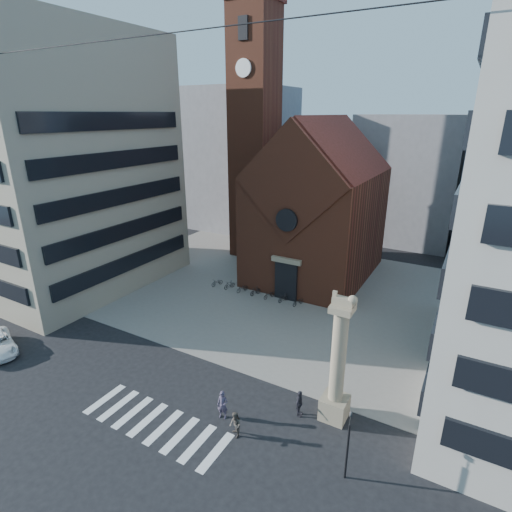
% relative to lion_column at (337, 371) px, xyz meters
% --- Properties ---
extents(ground, '(120.00, 120.00, 0.00)m').
position_rel_lion_column_xyz_m(ground, '(-10.01, -3.00, -3.46)').
color(ground, black).
rests_on(ground, ground).
extents(piazza, '(46.00, 30.00, 0.05)m').
position_rel_lion_column_xyz_m(piazza, '(-10.01, 16.00, -3.43)').
color(piazza, gray).
rests_on(piazza, ground).
extents(zebra_crossing, '(10.20, 3.20, 0.01)m').
position_rel_lion_column_xyz_m(zebra_crossing, '(-9.46, -6.00, -3.45)').
color(zebra_crossing, white).
rests_on(zebra_crossing, ground).
extents(church, '(12.00, 16.65, 18.00)m').
position_rel_lion_column_xyz_m(church, '(-10.01, 22.04, 4.53)').
color(church, brown).
rests_on(church, ground).
extents(campanile, '(5.50, 5.50, 31.20)m').
position_rel_lion_column_xyz_m(campanile, '(-20.01, 25.00, 12.28)').
color(campanile, brown).
rests_on(campanile, ground).
extents(building_left, '(18.00, 20.00, 26.00)m').
position_rel_lion_column_xyz_m(building_left, '(-34.01, 7.00, 9.54)').
color(building_left, gray).
rests_on(building_left, ground).
extents(bg_block_left, '(16.00, 14.00, 22.00)m').
position_rel_lion_column_xyz_m(bg_block_left, '(-30.01, 37.00, 7.54)').
color(bg_block_left, gray).
rests_on(bg_block_left, ground).
extents(bg_block_mid, '(14.00, 12.00, 18.00)m').
position_rel_lion_column_xyz_m(bg_block_mid, '(-4.01, 42.00, 5.54)').
color(bg_block_mid, gray).
rests_on(bg_block_mid, ground).
extents(lion_column, '(1.63, 1.60, 8.68)m').
position_rel_lion_column_xyz_m(lion_column, '(0.00, 0.00, 0.00)').
color(lion_column, gray).
rests_on(lion_column, ground).
extents(traffic_light, '(0.13, 0.16, 4.30)m').
position_rel_lion_column_xyz_m(traffic_light, '(1.99, -4.00, -1.17)').
color(traffic_light, black).
rests_on(traffic_light, ground).
extents(pedestrian_0, '(0.79, 0.61, 1.92)m').
position_rel_lion_column_xyz_m(pedestrian_0, '(-6.11, -3.49, -2.50)').
color(pedestrian_0, '#3C3449').
rests_on(pedestrian_0, ground).
extents(pedestrian_1, '(1.02, 0.99, 1.66)m').
position_rel_lion_column_xyz_m(pedestrian_1, '(-4.58, -4.42, -2.63)').
color(pedestrian_1, '#4D453D').
rests_on(pedestrian_1, ground).
extents(pedestrian_2, '(0.56, 1.11, 1.82)m').
position_rel_lion_column_xyz_m(pedestrian_2, '(-2.00, -0.95, -2.55)').
color(pedestrian_2, '#27262D').
rests_on(pedestrian_2, ground).
extents(scooter_0, '(0.97, 1.60, 0.79)m').
position_rel_lion_column_xyz_m(scooter_0, '(-18.10, 13.16, -3.01)').
color(scooter_0, black).
rests_on(scooter_0, piazza).
extents(scooter_1, '(0.85, 1.52, 0.88)m').
position_rel_lion_column_xyz_m(scooter_1, '(-16.46, 13.16, -2.97)').
color(scooter_1, black).
rests_on(scooter_1, piazza).
extents(scooter_2, '(0.97, 1.60, 0.79)m').
position_rel_lion_column_xyz_m(scooter_2, '(-14.83, 13.16, -3.01)').
color(scooter_2, black).
rests_on(scooter_2, piazza).
extents(scooter_3, '(0.85, 1.52, 0.88)m').
position_rel_lion_column_xyz_m(scooter_3, '(-13.19, 13.16, -2.97)').
color(scooter_3, black).
rests_on(scooter_3, piazza).
extents(scooter_4, '(0.97, 1.60, 0.79)m').
position_rel_lion_column_xyz_m(scooter_4, '(-11.56, 13.16, -3.01)').
color(scooter_4, black).
rests_on(scooter_4, piazza).
extents(scooter_5, '(0.85, 1.52, 0.88)m').
position_rel_lion_column_xyz_m(scooter_5, '(-9.92, 13.16, -2.97)').
color(scooter_5, black).
rests_on(scooter_5, piazza).
extents(scooter_6, '(0.97, 1.60, 0.79)m').
position_rel_lion_column_xyz_m(scooter_6, '(-8.29, 13.16, -3.01)').
color(scooter_6, black).
rests_on(scooter_6, piazza).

